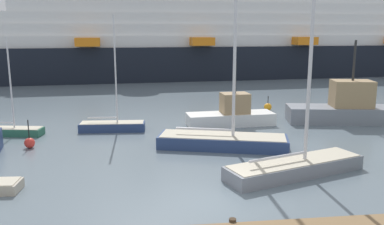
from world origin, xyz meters
TOP-DOWN VIEW (x-y plane):
  - ground_plane at (0.00, 0.00)m, footprint 600.00×600.00m
  - sailboat_0 at (1.63, 7.11)m, footprint 7.61×3.95m
  - sailboat_1 at (-11.39, 11.55)m, footprint 4.33×1.80m
  - sailboat_2 at (-4.93, 11.92)m, footprint 4.37×1.49m
  - sailboat_4 at (4.13, 2.40)m, footprint 7.14×3.89m
  - fishing_boat_1 at (11.84, 12.41)m, footprint 8.45×3.86m
  - fishing_boat_2 at (3.36, 12.63)m, footprint 6.28×2.38m
  - channel_buoy_0 at (-9.35, 8.42)m, footprint 0.59×0.59m
  - channel_buoy_1 at (7.48, 17.27)m, footprint 0.64×0.64m
  - cruise_ship at (11.34, 43.63)m, footprint 82.17×17.88m

SIDE VIEW (x-z plane):
  - ground_plane at x=0.00m, z-range 0.00..0.00m
  - channel_buoy_0 at x=-9.35m, z-range -0.52..1.13m
  - channel_buoy_1 at x=7.48m, z-range -0.30..0.95m
  - sailboat_1 at x=-11.39m, z-range -2.78..3.44m
  - sailboat_2 at x=-4.93m, z-range -3.40..4.18m
  - sailboat_0 at x=1.63m, z-range -5.27..6.36m
  - sailboat_4 at x=4.13m, z-range -5.54..6.70m
  - fishing_boat_2 at x=3.36m, z-range -1.46..2.97m
  - fishing_boat_1 at x=11.84m, z-range -1.91..4.02m
  - cruise_ship at x=11.34m, z-range -2.83..13.07m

